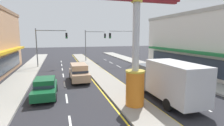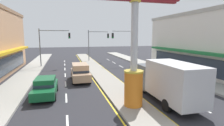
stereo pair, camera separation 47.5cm
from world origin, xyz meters
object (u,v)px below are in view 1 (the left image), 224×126
at_px(traffic_light_left_side, 48,41).
at_px(traffic_light_right_side, 125,40).
at_px(suv_near_right_lane, 79,72).
at_px(district_sign, 136,46).
at_px(sedan_far_right_lane, 45,87).
at_px(traffic_light_median_far, 93,40).
at_px(box_truck_near_left_lane, 168,80).
at_px(storefront_right, 220,43).

height_order(traffic_light_left_side, traffic_light_right_side, same).
bearing_deg(suv_near_right_lane, traffic_light_right_side, 46.40).
xyz_separation_m(district_sign, traffic_light_right_side, (6.49, 18.48, -0.06)).
distance_m(district_sign, sedan_far_right_lane, 8.26).
relative_size(traffic_light_right_side, sedan_far_right_lane, 1.43).
bearing_deg(district_sign, traffic_light_median_far, 85.89).
bearing_deg(traffic_light_right_side, traffic_light_left_side, 177.83).
xyz_separation_m(district_sign, sedan_far_right_lane, (-6.20, 4.17, -3.52)).
relative_size(traffic_light_left_side, suv_near_right_lane, 1.35).
xyz_separation_m(traffic_light_median_far, box_truck_near_left_lane, (1.16, -23.62, -2.50)).
bearing_deg(traffic_light_left_side, suv_near_right_lane, -70.89).
bearing_deg(district_sign, box_truck_near_left_lane, 6.08).
distance_m(storefront_right, suv_near_right_lane, 19.13).
distance_m(district_sign, traffic_light_right_side, 19.59).
bearing_deg(traffic_light_left_side, storefront_right, -26.99).
xyz_separation_m(storefront_right, traffic_light_left_side, (-22.43, 11.42, 0.15)).
height_order(storefront_right, traffic_light_right_side, storefront_right).
xyz_separation_m(suv_near_right_lane, sedan_far_right_lane, (-3.30, -4.46, -0.20)).
bearing_deg(box_truck_near_left_lane, suv_near_right_lane, 124.78).
bearing_deg(suv_near_right_lane, traffic_light_median_far, 73.20).
bearing_deg(storefront_right, traffic_light_right_side, 130.87).
height_order(traffic_light_right_side, sedan_far_right_lane, traffic_light_right_side).
relative_size(storefront_right, sedan_far_right_lane, 5.11).
bearing_deg(traffic_light_median_far, traffic_light_right_side, -48.82).
height_order(district_sign, sedan_far_right_lane, district_sign).
bearing_deg(sedan_far_right_lane, traffic_light_right_side, 48.45).
xyz_separation_m(suv_near_right_lane, box_truck_near_left_lane, (5.78, -8.32, 0.71)).
bearing_deg(storefront_right, district_sign, -154.66).
bearing_deg(traffic_light_right_side, district_sign, -109.34).
bearing_deg(sedan_far_right_lane, traffic_light_left_side, 91.11).
relative_size(suv_near_right_lane, sedan_far_right_lane, 1.06).
relative_size(district_sign, traffic_light_right_side, 1.42).
relative_size(traffic_light_left_side, box_truck_near_left_lane, 0.89).
height_order(traffic_light_right_side, traffic_light_median_far, same).
relative_size(traffic_light_right_side, traffic_light_median_far, 1.00).
distance_m(district_sign, storefront_right, 17.64).
relative_size(traffic_light_left_side, traffic_light_right_side, 1.00).
bearing_deg(district_sign, traffic_light_right_side, 70.66).
bearing_deg(sedan_far_right_lane, traffic_light_median_far, 68.16).
xyz_separation_m(storefront_right, traffic_light_median_far, (-14.22, 16.38, 0.10)).
xyz_separation_m(traffic_light_left_side, traffic_light_median_far, (8.21, 4.96, -0.05)).
xyz_separation_m(storefront_right, suv_near_right_lane, (-18.84, 1.08, -3.11)).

